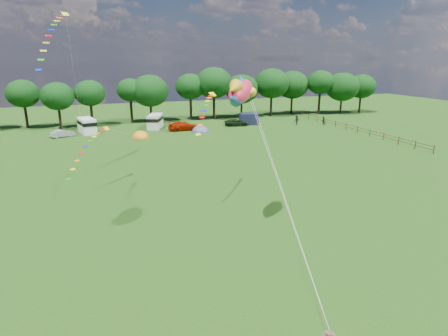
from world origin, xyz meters
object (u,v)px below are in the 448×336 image
object	(u,v)px
campervan_c	(155,121)
car_d	(237,123)
walker_b	(297,120)
car_c	(183,126)
tent_greyblue	(201,132)
campervan_b	(87,125)
car_b	(63,133)
fish_kite	(240,92)
tent_orange	(141,138)
walker_a	(323,121)

from	to	relation	value
campervan_c	car_d	bearing A→B (deg)	-80.46
walker_b	car_c	bearing A→B (deg)	-18.46
car_c	tent_greyblue	bearing A→B (deg)	-139.74
campervan_b	walker_b	distance (m)	36.90
car_b	campervan_b	bearing A→B (deg)	-79.05
campervan_b	walker_b	xyz separation A→B (m)	(36.65, -4.25, -0.40)
campervan_c	fish_kite	size ratio (longest dim) A/B	1.41
campervan_b	walker_b	bearing A→B (deg)	-109.13
tent_orange	walker_b	xyz separation A→B (m)	(28.86, 2.60, 0.89)
walker_b	car_d	bearing A→B (deg)	-28.16
walker_a	walker_b	distance (m)	4.86
tent_greyblue	walker_b	distance (m)	18.83
car_d	campervan_c	size ratio (longest dim) A/B	0.84
tent_orange	walker_b	world-z (taller)	walker_b
car_b	tent_orange	world-z (taller)	car_b
car_d	walker_b	size ratio (longest dim) A/B	2.42
campervan_c	tent_greyblue	size ratio (longest dim) A/B	1.63
campervan_b	tent_orange	size ratio (longest dim) A/B	1.79
tent_orange	car_b	bearing A→B (deg)	158.47
car_b	car_d	xyz separation A→B (m)	(29.38, 0.69, 0.01)
car_c	fish_kite	size ratio (longest dim) A/B	1.35
campervan_b	walker_a	bearing A→B (deg)	-111.12
fish_kite	walker_b	distance (m)	46.96
tent_greyblue	walker_a	world-z (taller)	walker_a
campervan_b	car_c	bearing A→B (deg)	-113.08
car_b	walker_b	distance (m)	40.34
car_c	campervan_c	xyz separation A→B (m)	(-4.16, 3.82, 0.53)
campervan_b	fish_kite	size ratio (longest dim) A/B	1.42
car_c	walker_b	world-z (taller)	walker_b
campervan_b	fish_kite	xyz separation A→B (m)	(10.27, -42.08, 8.43)
tent_orange	fish_kite	size ratio (longest dim) A/B	0.79
walker_a	walker_b	world-z (taller)	walker_b
tent_greyblue	fish_kite	bearing A→B (deg)	-101.70
car_d	campervan_c	world-z (taller)	campervan_c
walker_a	walker_b	bearing A→B (deg)	-20.16
fish_kite	tent_orange	bearing A→B (deg)	43.25
car_b	walker_a	distance (m)	44.90
car_c	car_d	distance (m)	10.28
car_c	campervan_c	world-z (taller)	campervan_c
car_c	fish_kite	bearing A→B (deg)	168.98
tent_orange	fish_kite	xyz separation A→B (m)	(2.48, -35.23, 9.72)
tent_orange	walker_b	bearing A→B (deg)	5.15
car_d	tent_orange	world-z (taller)	car_d
tent_greyblue	fish_kite	size ratio (longest dim) A/B	0.87
campervan_b	campervan_c	bearing A→B (deg)	-97.85
tent_orange	walker_a	distance (m)	33.32
campervan_c	fish_kite	bearing A→B (deg)	-161.73
car_b	campervan_c	xyz separation A→B (m)	(15.01, 3.27, 0.69)
car_d	campervan_b	xyz separation A→B (m)	(-25.73, 1.65, 0.71)
campervan_b	walker_a	world-z (taller)	campervan_b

